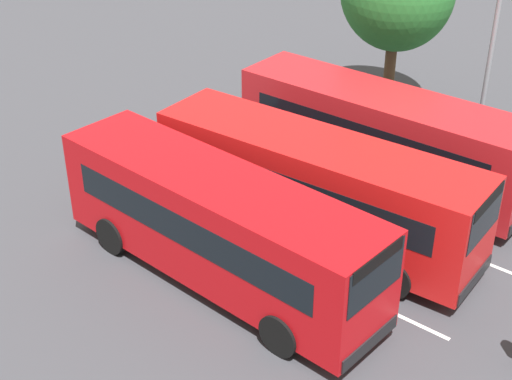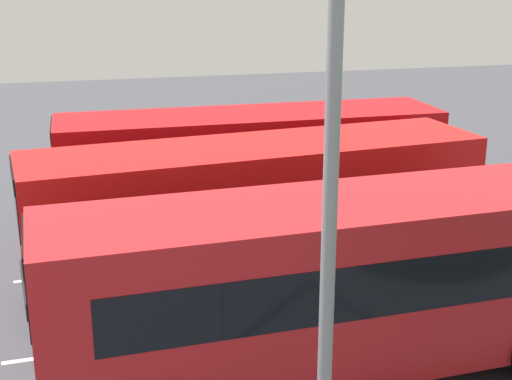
# 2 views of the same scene
# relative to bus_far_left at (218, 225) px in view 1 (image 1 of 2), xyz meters

# --- Properties ---
(ground_plane) EXTENTS (61.95, 61.95, 0.00)m
(ground_plane) POSITION_rel_bus_far_left_xyz_m (-0.04, 3.50, -1.74)
(ground_plane) COLOR #38383D
(bus_far_left) EXTENTS (9.79, 2.57, 3.13)m
(bus_far_left) POSITION_rel_bus_far_left_xyz_m (0.00, 0.00, 0.00)
(bus_far_left) COLOR #B70C11
(bus_far_left) RESTS_ON ground
(bus_center_left) EXTENTS (9.95, 3.30, 3.13)m
(bus_center_left) POSITION_rel_bus_far_left_xyz_m (0.69, 3.28, 0.00)
(bus_center_left) COLOR red
(bus_center_left) RESTS_ON ground
(bus_center_right) EXTENTS (9.88, 2.87, 3.13)m
(bus_center_right) POSITION_rel_bus_far_left_xyz_m (0.29, 7.28, 0.00)
(bus_center_right) COLOR #AD191E
(bus_center_right) RESTS_ON ground
(street_lamp) EXTENTS (0.78, 2.46, 7.68)m
(street_lamp) POSITION_rel_bus_far_left_xyz_m (1.79, 10.67, 2.68)
(street_lamp) COLOR gray
(street_lamp) RESTS_ON ground
(lane_stripe_outer_left) EXTENTS (11.85, 0.56, 0.01)m
(lane_stripe_outer_left) POSITION_rel_bus_far_left_xyz_m (-0.04, 1.73, -1.74)
(lane_stripe_outer_left) COLOR silver
(lane_stripe_outer_left) RESTS_ON ground
(lane_stripe_inner_left) EXTENTS (11.85, 0.56, 0.01)m
(lane_stripe_inner_left) POSITION_rel_bus_far_left_xyz_m (-0.04, 5.27, -1.74)
(lane_stripe_inner_left) COLOR silver
(lane_stripe_inner_left) RESTS_ON ground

